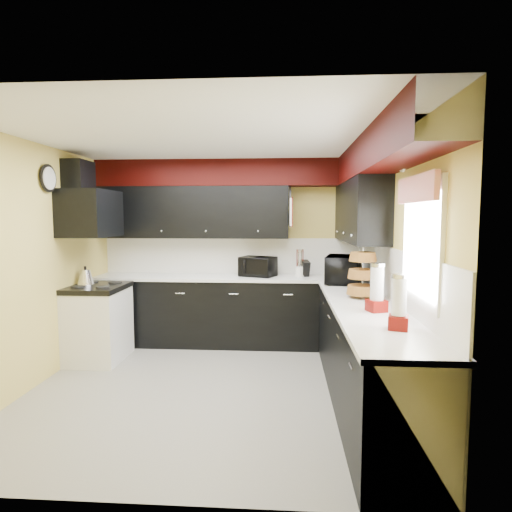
{
  "coord_description": "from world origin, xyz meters",
  "views": [
    {
      "loc": [
        0.74,
        -4.2,
        1.75
      ],
      "look_at": [
        0.42,
        0.72,
        1.29
      ],
      "focal_mm": 30.0,
      "sensor_mm": 36.0,
      "label": 1
    }
  ],
  "objects_px": {
    "microwave": "(344,269)",
    "knife_block": "(305,269)",
    "toaster_oven": "(258,267)",
    "kettle": "(86,277)",
    "utensil_crock": "(300,271)"
  },
  "relations": [
    {
      "from": "utensil_crock",
      "to": "kettle",
      "type": "bearing_deg",
      "value": -165.26
    },
    {
      "from": "toaster_oven",
      "to": "kettle",
      "type": "xyz_separation_m",
      "value": [
        -2.06,
        -0.69,
        -0.06
      ]
    },
    {
      "from": "utensil_crock",
      "to": "knife_block",
      "type": "distance_m",
      "value": 0.08
    },
    {
      "from": "toaster_oven",
      "to": "kettle",
      "type": "relative_size",
      "value": 2.31
    },
    {
      "from": "microwave",
      "to": "utensil_crock",
      "type": "xyz_separation_m",
      "value": [
        -0.51,
        0.51,
        -0.1
      ]
    },
    {
      "from": "microwave",
      "to": "utensil_crock",
      "type": "height_order",
      "value": "microwave"
    },
    {
      "from": "toaster_oven",
      "to": "microwave",
      "type": "xyz_separation_m",
      "value": [
        1.08,
        -0.51,
        0.03
      ]
    },
    {
      "from": "kettle",
      "to": "microwave",
      "type": "bearing_deg",
      "value": 3.27
    },
    {
      "from": "utensil_crock",
      "to": "kettle",
      "type": "distance_m",
      "value": 2.72
    },
    {
      "from": "microwave",
      "to": "knife_block",
      "type": "height_order",
      "value": "microwave"
    },
    {
      "from": "toaster_oven",
      "to": "utensil_crock",
      "type": "bearing_deg",
      "value": 22.18
    },
    {
      "from": "toaster_oven",
      "to": "kettle",
      "type": "height_order",
      "value": "toaster_oven"
    },
    {
      "from": "microwave",
      "to": "knife_block",
      "type": "xyz_separation_m",
      "value": [
        -0.44,
        0.52,
        -0.06
      ]
    },
    {
      "from": "kettle",
      "to": "toaster_oven",
      "type": "bearing_deg",
      "value": 18.49
    },
    {
      "from": "utensil_crock",
      "to": "toaster_oven",
      "type": "bearing_deg",
      "value": -179.79
    }
  ]
}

